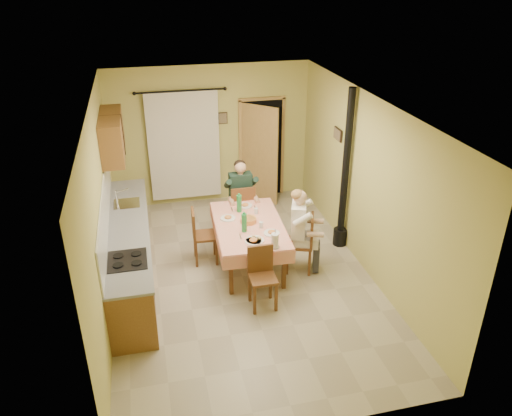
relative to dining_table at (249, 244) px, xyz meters
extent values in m
cube|color=tan|center=(-0.19, -0.34, -0.38)|extent=(4.00, 6.00, 0.01)
cube|color=#C6BF65|center=(-0.19, 2.66, 1.02)|extent=(4.00, 0.04, 2.80)
cube|color=#C6BF65|center=(-0.19, -3.34, 1.02)|extent=(4.00, 0.04, 2.80)
cube|color=#C6BF65|center=(-2.19, -0.34, 1.02)|extent=(0.04, 6.00, 2.80)
cube|color=#C6BF65|center=(1.81, -0.34, 1.02)|extent=(0.04, 6.00, 2.80)
cube|color=white|center=(-0.19, -0.34, 2.42)|extent=(4.00, 6.00, 0.04)
cube|color=brown|center=(-1.89, 0.06, 0.06)|extent=(0.60, 3.60, 0.88)
cube|color=gray|center=(-1.89, 0.06, 0.52)|extent=(0.64, 3.64, 0.04)
cube|color=white|center=(-2.17, 0.06, 0.85)|extent=(0.02, 3.60, 0.66)
cube|color=silver|center=(-1.89, 0.86, 0.53)|extent=(0.42, 0.42, 0.03)
cube|color=black|center=(-1.89, -0.94, 0.54)|extent=(0.52, 0.56, 0.02)
cube|color=black|center=(-1.59, -0.94, 0.07)|extent=(0.01, 0.55, 0.55)
cube|color=brown|center=(-2.01, 1.36, 1.57)|extent=(0.35, 1.40, 0.70)
cylinder|color=black|center=(-0.74, 2.54, 1.97)|extent=(1.70, 0.04, 0.04)
cube|color=silver|center=(-0.74, 2.56, 0.87)|extent=(1.40, 0.06, 2.20)
cube|color=black|center=(0.86, 2.65, 0.65)|extent=(0.84, 0.03, 2.06)
cube|color=#B08749|center=(0.41, 2.63, 0.65)|extent=(0.06, 0.06, 2.12)
cube|color=#B08749|center=(1.31, 2.63, 0.65)|extent=(0.06, 0.06, 2.12)
cube|color=#B08749|center=(0.86, 2.63, 1.71)|extent=(0.96, 0.06, 0.06)
cube|color=#B08749|center=(0.75, 2.34, 0.64)|extent=(0.62, 0.59, 2.04)
cube|color=#EB937B|center=(0.00, 0.00, 0.36)|extent=(1.16, 1.85, 0.04)
cube|color=#EB937B|center=(-0.05, -0.90, 0.25)|extent=(1.07, 0.07, 0.22)
cube|color=#EB937B|center=(0.05, 0.90, 0.25)|extent=(1.07, 0.07, 0.22)
cube|color=#EB937B|center=(-0.54, 0.03, 0.25)|extent=(0.11, 1.80, 0.22)
cube|color=#EB937B|center=(0.54, -0.03, 0.25)|extent=(0.11, 1.80, 0.22)
cylinder|color=white|center=(0.07, 0.63, 0.39)|extent=(0.25, 0.25, 0.02)
ellipsoid|color=#CC7233|center=(0.07, 0.63, 0.41)|extent=(0.12, 0.12, 0.05)
cylinder|color=white|center=(-0.06, -0.58, 0.39)|extent=(0.25, 0.25, 0.02)
ellipsoid|color=#CC7233|center=(-0.06, -0.58, 0.41)|extent=(0.12, 0.12, 0.05)
cylinder|color=white|center=(0.27, -0.40, 0.39)|extent=(0.25, 0.25, 0.02)
ellipsoid|color=#CC7233|center=(0.27, -0.40, 0.41)|extent=(0.12, 0.12, 0.05)
cylinder|color=white|center=(-0.30, 0.25, 0.39)|extent=(0.25, 0.25, 0.02)
ellipsoid|color=#CC7233|center=(-0.30, 0.25, 0.41)|extent=(0.12, 0.12, 0.05)
cylinder|color=#EA923F|center=(0.00, 0.05, 0.42)|extent=(0.26, 0.26, 0.08)
cylinder|color=white|center=(-0.03, -0.55, 0.39)|extent=(0.28, 0.28, 0.02)
cube|color=tan|center=(-0.05, -0.52, 0.41)|extent=(0.07, 0.05, 0.03)
cube|color=tan|center=(-0.03, -0.49, 0.41)|extent=(0.05, 0.06, 0.03)
cube|color=tan|center=(0.04, -0.54, 0.41)|extent=(0.05, 0.06, 0.03)
cube|color=tan|center=(-0.03, -0.57, 0.41)|extent=(0.07, 0.06, 0.03)
cylinder|color=silver|center=(0.16, -0.17, 0.43)|extent=(0.07, 0.07, 0.10)
cylinder|color=silver|center=(0.20, 0.32, 0.43)|extent=(0.07, 0.07, 0.10)
cylinder|color=white|center=(0.21, -0.81, 0.50)|extent=(0.11, 0.11, 0.22)
cylinder|color=silver|center=(0.21, -0.81, 0.53)|extent=(0.02, 0.02, 0.30)
cube|color=#5B3518|center=(0.09, 1.06, 0.10)|extent=(0.44, 0.44, 0.04)
cube|color=#5B3518|center=(0.09, 0.87, 0.37)|extent=(0.43, 0.04, 0.50)
cube|color=#5B3518|center=(-0.05, -1.15, 0.10)|extent=(0.38, 0.38, 0.04)
cube|color=#5B3518|center=(-0.05, -0.98, 0.33)|extent=(0.38, 0.04, 0.43)
cube|color=#5B3518|center=(0.75, -0.33, 0.10)|extent=(0.53, 0.53, 0.04)
cube|color=#5B3518|center=(0.93, -0.39, 0.36)|extent=(0.18, 0.40, 0.47)
cube|color=#5B3518|center=(-0.69, 0.27, 0.10)|extent=(0.41, 0.41, 0.04)
cube|color=#5B3518|center=(-0.86, 0.28, 0.34)|extent=(0.06, 0.39, 0.45)
cube|color=#192D23|center=(0.09, 0.96, 0.18)|extent=(0.36, 0.40, 0.16)
cube|color=#192D23|center=(0.09, 1.09, 0.53)|extent=(0.40, 0.22, 0.54)
sphere|color=tan|center=(0.09, 1.08, 0.92)|extent=(0.21, 0.21, 0.21)
ellipsoid|color=black|center=(0.09, 1.12, 0.96)|extent=(0.21, 0.21, 0.16)
cube|color=white|center=(0.85, -0.36, 0.18)|extent=(0.50, 0.47, 0.16)
cube|color=white|center=(0.73, -0.32, 0.53)|extent=(0.34, 0.45, 0.54)
sphere|color=tan|center=(0.73, -0.32, 0.92)|extent=(0.21, 0.21, 0.21)
ellipsoid|color=olive|center=(0.70, -0.31, 0.96)|extent=(0.21, 0.21, 0.16)
cylinder|color=black|center=(1.71, 0.26, 1.02)|extent=(0.12, 0.12, 2.80)
cylinder|color=black|center=(1.71, 0.26, -0.23)|extent=(0.24, 0.24, 0.30)
cube|color=black|center=(0.06, 2.63, 1.37)|extent=(0.19, 0.03, 0.23)
cube|color=brown|center=(1.78, 0.86, 1.47)|extent=(0.03, 0.31, 0.21)
camera|label=1|loc=(-1.51, -6.89, 4.17)|focal=35.00mm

